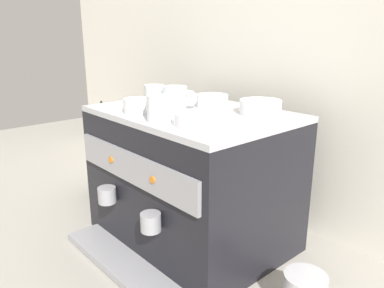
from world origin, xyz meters
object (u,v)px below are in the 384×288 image
at_px(espresso_machine, 191,178).
at_px(ceramic_cup_2, 155,95).
at_px(ceramic_bowl_2, 260,107).
at_px(ceramic_bowl_3, 139,106).
at_px(ceramic_cup_1, 159,108).
at_px(coffee_grinder, 104,147).
at_px(ceramic_cup_0, 176,97).
at_px(ceramic_bowl_0, 198,120).
at_px(ceramic_bowl_1, 212,101).

bearing_deg(espresso_machine, ceramic_cup_2, -169.24).
height_order(ceramic_bowl_2, ceramic_bowl_3, same).
relative_size(ceramic_cup_1, ceramic_bowl_2, 0.86).
relative_size(espresso_machine, ceramic_cup_2, 7.01).
distance_m(ceramic_bowl_2, coffee_grinder, 0.76).
relative_size(ceramic_cup_0, ceramic_bowl_0, 0.90).
bearing_deg(ceramic_cup_2, espresso_machine, 10.76).
xyz_separation_m(espresso_machine, ceramic_bowl_1, (-0.01, 0.10, 0.24)).
relative_size(espresso_machine, ceramic_bowl_3, 6.42).
xyz_separation_m(ceramic_bowl_0, ceramic_bowl_1, (-0.16, 0.21, 0.00)).
bearing_deg(ceramic_bowl_1, espresso_machine, -83.70).
xyz_separation_m(ceramic_cup_0, ceramic_cup_2, (-0.08, -0.02, -0.00)).
bearing_deg(ceramic_cup_2, coffee_grinder, 179.58).
bearing_deg(ceramic_cup_2, ceramic_cup_1, -33.38).
bearing_deg(ceramic_bowl_3, ceramic_cup_1, -9.63).
height_order(ceramic_bowl_0, ceramic_bowl_3, ceramic_bowl_3).
bearing_deg(ceramic_cup_2, ceramic_bowl_1, 43.09).
relative_size(ceramic_cup_1, ceramic_bowl_3, 1.12).
bearing_deg(espresso_machine, ceramic_cup_1, -75.88).
height_order(ceramic_cup_2, ceramic_bowl_1, ceramic_cup_2).
bearing_deg(ceramic_bowl_0, coffee_grinder, 172.84).
distance_m(ceramic_cup_0, ceramic_bowl_2, 0.27).
bearing_deg(ceramic_cup_1, ceramic_bowl_0, 19.72).
xyz_separation_m(ceramic_bowl_1, ceramic_bowl_3, (-0.08, -0.23, 0.00)).
distance_m(espresso_machine, ceramic_bowl_3, 0.29).
distance_m(ceramic_bowl_1, ceramic_bowl_3, 0.25).
xyz_separation_m(ceramic_cup_0, ceramic_bowl_0, (0.22, -0.11, -0.02)).
height_order(espresso_machine, coffee_grinder, espresso_machine).
xyz_separation_m(ceramic_cup_0, ceramic_bowl_2, (0.24, 0.13, -0.01)).
relative_size(ceramic_cup_2, ceramic_bowl_3, 0.92).
bearing_deg(ceramic_cup_2, ceramic_bowl_0, -15.25).
bearing_deg(ceramic_cup_2, ceramic_cup_0, 15.47).
relative_size(ceramic_bowl_1, coffee_grinder, 0.26).
height_order(ceramic_cup_1, coffee_grinder, ceramic_cup_1).
height_order(ceramic_cup_1, ceramic_bowl_3, ceramic_cup_1).
distance_m(espresso_machine, ceramic_bowl_1, 0.26).
distance_m(ceramic_cup_2, ceramic_bowl_3, 0.12).
height_order(ceramic_cup_0, ceramic_cup_2, ceramic_cup_0).
height_order(ceramic_bowl_1, coffee_grinder, ceramic_bowl_1).
bearing_deg(ceramic_bowl_0, ceramic_bowl_3, -175.36).
height_order(ceramic_bowl_1, ceramic_bowl_2, ceramic_bowl_2).
bearing_deg(ceramic_bowl_0, ceramic_bowl_2, 86.01).
relative_size(ceramic_cup_2, ceramic_bowl_0, 0.70).
bearing_deg(espresso_machine, ceramic_bowl_2, 36.64).
bearing_deg(ceramic_cup_0, ceramic_cup_1, -54.73).
distance_m(ceramic_cup_0, ceramic_bowl_1, 0.12).
xyz_separation_m(ceramic_cup_2, coffee_grinder, (-0.38, 0.00, -0.27)).
height_order(ceramic_cup_2, ceramic_bowl_2, ceramic_cup_2).
bearing_deg(ceramic_bowl_2, ceramic_bowl_3, -135.19).
relative_size(ceramic_bowl_2, ceramic_bowl_3, 1.30).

